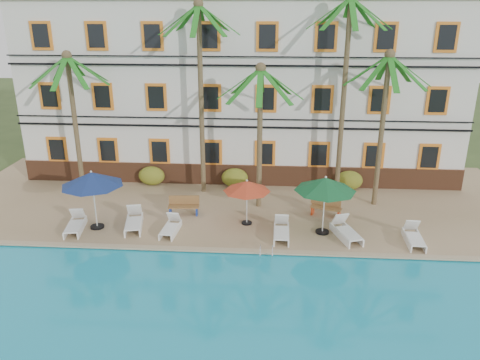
# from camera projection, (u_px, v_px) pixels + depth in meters

# --- Properties ---
(ground) EXTENTS (100.00, 100.00, 0.00)m
(ground) POSITION_uv_depth(u_px,v_px,m) (227.00, 246.00, 20.55)
(ground) COLOR #384C23
(ground) RESTS_ON ground
(pool_deck) EXTENTS (30.00, 12.00, 0.25)m
(pool_deck) POSITION_uv_depth(u_px,v_px,m) (236.00, 200.00, 25.19)
(pool_deck) COLOR tan
(pool_deck) RESTS_ON ground
(swimming_pool) EXTENTS (26.00, 12.00, 0.20)m
(swimming_pool) POSITION_uv_depth(u_px,v_px,m) (205.00, 355.00, 13.97)
(swimming_pool) COLOR #199EBF
(swimming_pool) RESTS_ON ground
(pool_coping) EXTENTS (30.00, 0.35, 0.06)m
(pool_coping) POSITION_uv_depth(u_px,v_px,m) (225.00, 250.00, 19.61)
(pool_coping) COLOR tan
(pool_coping) RESTS_ON pool_deck
(hotel_building) EXTENTS (25.40, 6.44, 10.22)m
(hotel_building) POSITION_uv_depth(u_px,v_px,m) (242.00, 87.00, 28.04)
(hotel_building) COLOR silver
(hotel_building) RESTS_ON pool_deck
(palm_a) EXTENTS (4.09, 4.09, 7.61)m
(palm_a) POSITION_uv_depth(u_px,v_px,m) (73.00, 104.00, 24.25)
(palm_a) COLOR brown
(palm_a) RESTS_ON pool_deck
(palm_b) EXTENTS (4.09, 4.09, 10.02)m
(palm_b) POSITION_uv_depth(u_px,v_px,m) (200.00, 77.00, 23.84)
(palm_b) COLOR brown
(palm_b) RESTS_ON pool_deck
(palm_c) EXTENTS (4.09, 4.09, 7.22)m
(palm_c) POSITION_uv_depth(u_px,v_px,m) (260.00, 117.00, 22.48)
(palm_c) COLOR brown
(palm_c) RESTS_ON pool_deck
(palm_d) EXTENTS (4.09, 4.09, 10.33)m
(palm_d) POSITION_uv_depth(u_px,v_px,m) (345.00, 76.00, 23.19)
(palm_d) COLOR brown
(palm_d) RESTS_ON pool_deck
(palm_e) EXTENTS (4.09, 4.09, 7.80)m
(palm_e) POSITION_uv_depth(u_px,v_px,m) (384.00, 109.00, 22.60)
(palm_e) COLOR brown
(palm_e) RESTS_ON pool_deck
(shrub_left) EXTENTS (1.50, 0.90, 1.10)m
(shrub_left) POSITION_uv_depth(u_px,v_px,m) (152.00, 176.00, 26.78)
(shrub_left) COLOR #285819
(shrub_left) RESTS_ON pool_deck
(shrub_mid) EXTENTS (1.50, 0.90, 1.10)m
(shrub_mid) POSITION_uv_depth(u_px,v_px,m) (235.00, 178.00, 26.47)
(shrub_mid) COLOR #285819
(shrub_mid) RESTS_ON pool_deck
(shrub_right) EXTENTS (1.50, 0.90, 1.10)m
(shrub_right) POSITION_uv_depth(u_px,v_px,m) (349.00, 180.00, 26.05)
(shrub_right) COLOR #285819
(shrub_right) RESTS_ON pool_deck
(umbrella_blue) EXTENTS (2.81, 2.81, 2.80)m
(umbrella_blue) POSITION_uv_depth(u_px,v_px,m) (92.00, 179.00, 20.88)
(umbrella_blue) COLOR black
(umbrella_blue) RESTS_ON pool_deck
(umbrella_red) EXTENTS (2.21, 2.21, 2.22)m
(umbrella_red) POSITION_uv_depth(u_px,v_px,m) (247.00, 186.00, 21.46)
(umbrella_red) COLOR black
(umbrella_red) RESTS_ON pool_deck
(umbrella_green) EXTENTS (2.74, 2.74, 2.73)m
(umbrella_green) POSITION_uv_depth(u_px,v_px,m) (325.00, 185.00, 20.41)
(umbrella_green) COLOR black
(umbrella_green) RESTS_ON pool_deck
(lounger_a) EXTENTS (0.98, 1.97, 0.89)m
(lounger_a) POSITION_uv_depth(u_px,v_px,m) (75.00, 224.00, 21.37)
(lounger_a) COLOR white
(lounger_a) RESTS_ON pool_deck
(lounger_b) EXTENTS (1.11, 2.13, 0.96)m
(lounger_b) POSITION_uv_depth(u_px,v_px,m) (134.00, 221.00, 21.62)
(lounger_b) COLOR white
(lounger_b) RESTS_ON pool_deck
(lounger_c) EXTENTS (0.75, 1.77, 0.82)m
(lounger_c) POSITION_uv_depth(u_px,v_px,m) (171.00, 227.00, 21.15)
(lounger_c) COLOR white
(lounger_c) RESTS_ON pool_deck
(lounger_d) EXTENTS (0.71, 1.91, 0.90)m
(lounger_d) POSITION_uv_depth(u_px,v_px,m) (281.00, 231.00, 20.74)
(lounger_d) COLOR white
(lounger_d) RESTS_ON pool_deck
(lounger_e) EXTENTS (1.29, 2.12, 0.94)m
(lounger_e) POSITION_uv_depth(u_px,v_px,m) (346.00, 231.00, 20.69)
(lounger_e) COLOR white
(lounger_e) RESTS_ON pool_deck
(lounger_f) EXTENTS (0.75, 1.89, 0.88)m
(lounger_f) POSITION_uv_depth(u_px,v_px,m) (414.00, 237.00, 20.21)
(lounger_f) COLOR white
(lounger_f) RESTS_ON pool_deck
(bench_left) EXTENTS (1.53, 0.58, 0.93)m
(bench_left) POSITION_uv_depth(u_px,v_px,m) (184.00, 205.00, 22.98)
(bench_left) COLOR olive
(bench_left) RESTS_ON pool_deck
(bench_right) EXTENTS (1.57, 0.93, 0.93)m
(bench_right) POSITION_uv_depth(u_px,v_px,m) (326.00, 206.00, 22.83)
(bench_right) COLOR olive
(bench_right) RESTS_ON pool_deck
(pool_ladder) EXTENTS (0.54, 0.74, 0.74)m
(pool_ladder) POSITION_uv_depth(u_px,v_px,m) (266.00, 253.00, 19.42)
(pool_ladder) COLOR silver
(pool_ladder) RESTS_ON ground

